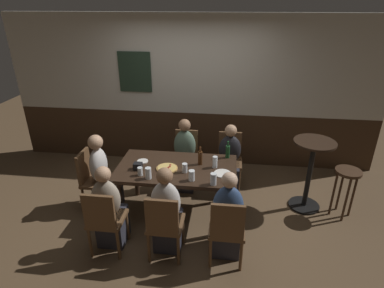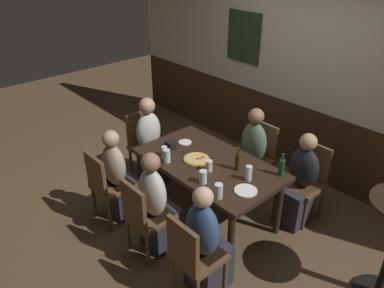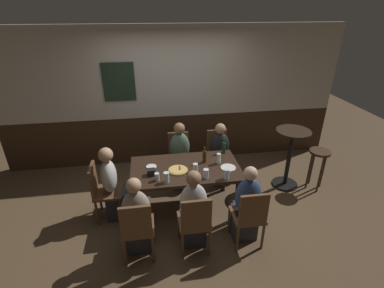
# 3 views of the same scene
# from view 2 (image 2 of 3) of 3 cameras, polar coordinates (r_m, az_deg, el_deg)

# --- Properties ---
(ground_plane) EXTENTS (12.00, 12.00, 0.00)m
(ground_plane) POSITION_cam_2_polar(r_m,az_deg,el_deg) (4.46, 2.34, -10.85)
(ground_plane) COLOR brown
(wall_back) EXTENTS (6.40, 0.13, 2.60)m
(wall_back) POSITION_cam_2_polar(r_m,az_deg,el_deg) (4.99, 16.54, 9.62)
(wall_back) COLOR #3D2819
(wall_back) RESTS_ON ground_plane
(dining_table) EXTENTS (1.59, 0.90, 0.74)m
(dining_table) POSITION_cam_2_polar(r_m,az_deg,el_deg) (4.08, 2.53, -3.74)
(dining_table) COLOR black
(dining_table) RESTS_ON ground_plane
(chair_left_near) EXTENTS (0.40, 0.40, 0.88)m
(chair_left_near) POSITION_cam_2_polar(r_m,az_deg,el_deg) (4.22, -12.87, -5.91)
(chair_left_near) COLOR brown
(chair_left_near) RESTS_ON ground_plane
(chair_mid_near) EXTENTS (0.40, 0.40, 0.88)m
(chair_mid_near) POSITION_cam_2_polar(r_m,az_deg,el_deg) (3.73, -7.31, -10.61)
(chair_mid_near) COLOR brown
(chair_mid_near) RESTS_ON ground_plane
(chair_right_far) EXTENTS (0.40, 0.40, 0.88)m
(chair_right_far) POSITION_cam_2_polar(r_m,az_deg,el_deg) (4.40, 17.13, -4.91)
(chair_right_far) COLOR brown
(chair_right_far) RESTS_ON ground_plane
(chair_mid_far) EXTENTS (0.40, 0.40, 0.88)m
(chair_mid_far) POSITION_cam_2_polar(r_m,az_deg,el_deg) (4.72, 10.06, -1.52)
(chair_mid_far) COLOR brown
(chair_mid_far) RESTS_ON ground_plane
(chair_right_near) EXTENTS (0.40, 0.40, 0.88)m
(chair_right_near) POSITION_cam_2_polar(r_m,az_deg,el_deg) (3.31, 0.02, -16.44)
(chair_right_near) COLOR brown
(chair_right_near) RESTS_ON ground_plane
(chair_head_west) EXTENTS (0.40, 0.40, 0.88)m
(chair_head_west) POSITION_cam_2_polar(r_m,az_deg,el_deg) (4.97, -7.28, 0.34)
(chair_head_west) COLOR brown
(chair_head_west) RESTS_ON ground_plane
(person_left_near) EXTENTS (0.34, 0.37, 1.10)m
(person_left_near) POSITION_cam_2_polar(r_m,az_deg,el_deg) (4.30, -10.93, -5.50)
(person_left_near) COLOR #2D2D38
(person_left_near) RESTS_ON ground_plane
(person_mid_near) EXTENTS (0.34, 0.37, 1.14)m
(person_mid_near) POSITION_cam_2_polar(r_m,az_deg,el_deg) (3.81, -5.28, -9.84)
(person_mid_near) COLOR #2D2D38
(person_mid_near) RESTS_ON ground_plane
(person_right_far) EXTENTS (0.34, 0.37, 1.09)m
(person_right_far) POSITION_cam_2_polar(r_m,az_deg,el_deg) (4.31, 15.86, -6.24)
(person_right_far) COLOR #2D2D38
(person_right_far) RESTS_ON ground_plane
(person_mid_far) EXTENTS (0.34, 0.37, 1.14)m
(person_mid_far) POSITION_cam_2_polar(r_m,az_deg,el_deg) (4.62, 8.77, -2.40)
(person_mid_far) COLOR #2D2D38
(person_mid_far) RESTS_ON ground_plane
(person_right_near) EXTENTS (0.34, 0.37, 1.13)m
(person_right_near) POSITION_cam_2_polar(r_m,az_deg,el_deg) (3.41, 2.14, -15.43)
(person_right_near) COLOR #2D2D38
(person_right_near) RESTS_ON ground_plane
(person_head_west) EXTENTS (0.37, 0.34, 1.15)m
(person_head_west) POSITION_cam_2_polar(r_m,az_deg,el_deg) (4.86, -6.16, -0.45)
(person_head_west) COLOR #2D2D38
(person_head_west) RESTS_ON ground_plane
(pizza) EXTENTS (0.28, 0.28, 0.03)m
(pizza) POSITION_cam_2_polar(r_m,az_deg,el_deg) (4.06, 0.70, -2.30)
(pizza) COLOR tan
(pizza) RESTS_ON dining_table
(tumbler_water) EXTENTS (0.08, 0.08, 0.15)m
(tumbler_water) POSITION_cam_2_polar(r_m,az_deg,el_deg) (4.00, -3.84, -1.95)
(tumbler_water) COLOR silver
(tumbler_water) RESTS_ON dining_table
(beer_glass_tall) EXTENTS (0.08, 0.08, 0.15)m
(beer_glass_tall) POSITION_cam_2_polar(r_m,az_deg,el_deg) (3.48, 4.04, -7.28)
(beer_glass_tall) COLOR silver
(beer_glass_tall) RESTS_ON dining_table
(beer_glass_half) EXTENTS (0.07, 0.07, 0.11)m
(beer_glass_half) POSITION_cam_2_polar(r_m,az_deg,el_deg) (4.13, -4.23, -1.19)
(beer_glass_half) COLOR silver
(beer_glass_half) RESTS_ON dining_table
(pint_glass_stout) EXTENTS (0.07, 0.07, 0.16)m
(pint_glass_stout) POSITION_cam_2_polar(r_m,az_deg,el_deg) (3.74, 8.59, -4.52)
(pint_glass_stout) COLOR silver
(pint_glass_stout) RESTS_ON dining_table
(pint_glass_amber) EXTENTS (0.08, 0.08, 0.14)m
(pint_glass_amber) POSITION_cam_2_polar(r_m,az_deg,el_deg) (3.67, 1.69, -5.13)
(pint_glass_amber) COLOR silver
(pint_glass_amber) RESTS_ON dining_table
(highball_clear) EXTENTS (0.07, 0.07, 0.12)m
(highball_clear) POSITION_cam_2_polar(r_m,az_deg,el_deg) (3.85, 2.59, -3.43)
(highball_clear) COLOR silver
(highball_clear) RESTS_ON dining_table
(beer_bottle_green) EXTENTS (0.06, 0.06, 0.25)m
(beer_bottle_green) POSITION_cam_2_polar(r_m,az_deg,el_deg) (3.87, 13.43, -3.41)
(beer_bottle_green) COLOR #194723
(beer_bottle_green) RESTS_ON dining_table
(beer_bottle_brown) EXTENTS (0.06, 0.06, 0.26)m
(beer_bottle_brown) POSITION_cam_2_polar(r_m,az_deg,el_deg) (3.88, 6.96, -2.58)
(beer_bottle_brown) COLOR #42230F
(beer_bottle_brown) RESTS_ON dining_table
(plate_white_large) EXTENTS (0.22, 0.22, 0.01)m
(plate_white_large) POSITION_cam_2_polar(r_m,az_deg,el_deg) (3.62, 8.16, -7.02)
(plate_white_large) COLOR white
(plate_white_large) RESTS_ON dining_table
(plate_white_small) EXTENTS (0.15, 0.15, 0.01)m
(plate_white_small) POSITION_cam_2_polar(r_m,az_deg,el_deg) (4.40, -1.06, 0.26)
(plate_white_small) COLOR white
(plate_white_small) RESTS_ON dining_table
(condiment_caddy) EXTENTS (0.11, 0.09, 0.09)m
(condiment_caddy) POSITION_cam_2_polar(r_m,az_deg,el_deg) (4.26, -3.25, -0.19)
(condiment_caddy) COLOR black
(condiment_caddy) RESTS_ON dining_table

